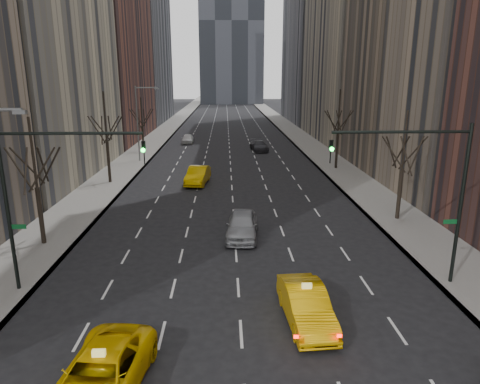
{
  "coord_description": "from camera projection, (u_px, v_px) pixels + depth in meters",
  "views": [
    {
      "loc": [
        -0.57,
        -7.43,
        10.21
      ],
      "look_at": [
        0.27,
        17.37,
        3.5
      ],
      "focal_mm": 32.0,
      "sensor_mm": 36.0,
      "label": 1
    }
  ],
  "objects": [
    {
      "name": "sidewalk_left",
      "position": [
        161.0,
        135.0,
        76.96
      ],
      "size": [
        4.5,
        320.0,
        0.15
      ],
      "primitive_type": "cube",
      "color": "slate",
      "rests_on": "ground"
    },
    {
      "name": "sidewalk_right",
      "position": [
        296.0,
        134.0,
        77.76
      ],
      "size": [
        4.5,
        320.0,
        0.15
      ],
      "primitive_type": "cube",
      "color": "slate",
      "rests_on": "ground"
    },
    {
      "name": "tree_lw_b",
      "position": [
        37.0,
        188.0,
        25.85
      ],
      "size": [
        3.36,
        3.5,
        7.82
      ],
      "color": "black",
      "rests_on": "ground"
    },
    {
      "name": "tree_lw_c",
      "position": [
        107.0,
        143.0,
        41.2
      ],
      "size": [
        3.36,
        3.5,
        8.74
      ],
      "color": "black",
      "rests_on": "ground"
    },
    {
      "name": "tree_lw_d",
      "position": [
        142.0,
        127.0,
        58.69
      ],
      "size": [
        3.36,
        3.5,
        7.36
      ],
      "color": "black",
      "rests_on": "ground"
    },
    {
      "name": "tree_rw_b",
      "position": [
        402.0,
        171.0,
        30.5
      ],
      "size": [
        3.36,
        3.5,
        7.82
      ],
      "color": "black",
      "rests_on": "ground"
    },
    {
      "name": "tree_rw_c",
      "position": [
        338.0,
        134.0,
        47.78
      ],
      "size": [
        3.36,
        3.5,
        8.74
      ],
      "color": "black",
      "rests_on": "ground"
    },
    {
      "name": "traffic_mast_left",
      "position": [
        41.0,
        183.0,
        19.69
      ],
      "size": [
        6.69,
        0.39,
        8.0
      ],
      "color": "black",
      "rests_on": "ground"
    },
    {
      "name": "traffic_mast_right",
      "position": [
        430.0,
        179.0,
        20.29
      ],
      "size": [
        6.69,
        0.39,
        8.0
      ],
      "color": "black",
      "rests_on": "ground"
    },
    {
      "name": "streetlight_far",
      "position": [
        140.0,
        116.0,
        51.44
      ],
      "size": [
        2.83,
        0.22,
        9.0
      ],
      "color": "slate",
      "rests_on": "ground"
    },
    {
      "name": "taxi_suv",
      "position": [
        100.0,
        377.0,
        13.91
      ],
      "size": [
        3.14,
        5.75,
        1.53
      ],
      "primitive_type": "imported",
      "rotation": [
        0.0,
        0.0,
        -0.11
      ],
      "color": "#EDBC05",
      "rests_on": "ground"
    },
    {
      "name": "taxi_sedan",
      "position": [
        306.0,
        305.0,
        18.22
      ],
      "size": [
        2.02,
        4.92,
        1.59
      ],
      "primitive_type": "imported",
      "rotation": [
        0.0,
        0.0,
        0.07
      ],
      "color": "#E9A804",
      "rests_on": "ground"
    },
    {
      "name": "silver_sedan_ahead",
      "position": [
        242.0,
        225.0,
        27.92
      ],
      "size": [
        2.43,
        5.1,
        1.68
      ],
      "primitive_type": "imported",
      "rotation": [
        0.0,
        0.0,
        -0.09
      ],
      "color": "gray",
      "rests_on": "ground"
    },
    {
      "name": "far_taxi",
      "position": [
        198.0,
        175.0,
        41.93
      ],
      "size": [
        2.45,
        5.33,
        1.7
      ],
      "primitive_type": "imported",
      "rotation": [
        0.0,
        0.0,
        -0.13
      ],
      "color": "#DCA904",
      "rests_on": "ground"
    },
    {
      "name": "far_suv_grey",
      "position": [
        259.0,
        146.0,
        60.73
      ],
      "size": [
        2.63,
        5.25,
        1.46
      ],
      "primitive_type": "imported",
      "rotation": [
        0.0,
        0.0,
        0.12
      ],
      "color": "#2E2E34",
      "rests_on": "ground"
    },
    {
      "name": "far_car_white",
      "position": [
        188.0,
        139.0,
        67.44
      ],
      "size": [
        1.77,
        4.29,
        1.46
      ],
      "primitive_type": "imported",
      "rotation": [
        0.0,
        0.0,
        0.01
      ],
      "color": "silver",
      "rests_on": "ground"
    }
  ]
}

